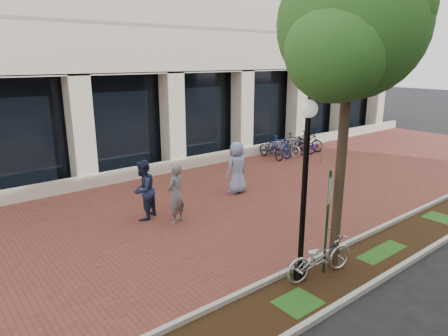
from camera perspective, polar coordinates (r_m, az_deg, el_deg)
ground at (r=13.06m, az=-3.28°, el=-5.99°), size 120.00×120.00×0.00m
brick_plaza at (r=13.06m, az=-3.28°, el=-5.97°), size 40.00×9.00×0.01m
planting_strip at (r=9.67m, az=15.69°, el=-14.66°), size 40.00×1.50×0.01m
curb_plaza_side at (r=10.03m, az=12.18°, el=-12.90°), size 40.00×0.12×0.12m
curb_street_side at (r=9.30m, az=19.58°, el=-15.91°), size 40.00×0.12×0.12m
parking_sign at (r=9.10m, az=14.70°, el=-5.72°), size 0.34×0.07×2.45m
lamppost at (r=8.51m, az=11.45°, el=-2.06°), size 0.36×0.36×3.97m
street_tree at (r=8.87m, az=17.75°, el=17.67°), size 3.60×3.00×6.91m
locked_bicycle at (r=9.36m, az=13.52°, el=-12.20°), size 1.93×0.91×0.97m
pedestrian_left at (r=11.85m, az=-6.92°, el=-3.67°), size 0.78×0.67×1.81m
pedestrian_mid at (r=12.28m, az=-11.47°, el=-3.11°), size 1.13×1.08×1.85m
pedestrian_right at (r=14.41m, az=1.86°, el=0.05°), size 0.97×0.68×1.89m
bollard at (r=19.07m, az=13.83°, el=2.14°), size 0.12×0.12×1.04m
bike_rack_cluster at (r=20.60m, az=9.45°, el=3.26°), size 3.54×1.87×1.05m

